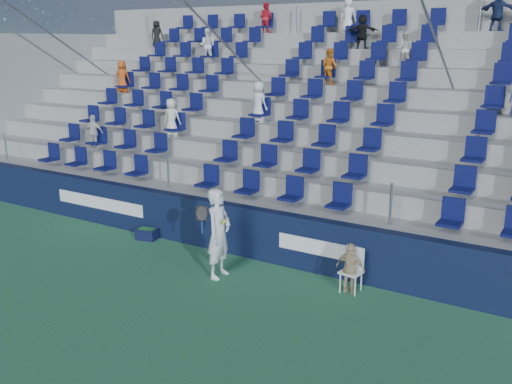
% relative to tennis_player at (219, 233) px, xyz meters
% --- Properties ---
extents(ground, '(70.00, 70.00, 0.00)m').
position_rel_tennis_player_xyz_m(ground, '(0.11, -1.79, -0.98)').
color(ground, '#30724A').
rests_on(ground, ground).
extents(sponsor_wall, '(24.00, 0.32, 1.20)m').
position_rel_tennis_player_xyz_m(sponsor_wall, '(0.11, 1.36, -0.38)').
color(sponsor_wall, '#0E1735').
rests_on(sponsor_wall, ground).
extents(grandstand, '(24.00, 8.17, 6.63)m').
position_rel_tennis_player_xyz_m(grandstand, '(0.11, 6.46, 1.16)').
color(grandstand, '#999A95').
rests_on(grandstand, ground).
extents(tennis_player, '(0.69, 0.75, 1.95)m').
position_rel_tennis_player_xyz_m(tennis_player, '(0.00, 0.00, 0.00)').
color(tennis_player, silver).
rests_on(tennis_player, ground).
extents(line_judge_chair, '(0.45, 0.46, 0.91)m').
position_rel_tennis_player_xyz_m(line_judge_chair, '(2.72, 0.86, -0.46)').
color(line_judge_chair, white).
rests_on(line_judge_chair, ground).
extents(line_judge, '(0.62, 0.27, 1.05)m').
position_rel_tennis_player_xyz_m(line_judge, '(2.72, 0.71, -0.45)').
color(line_judge, tan).
rests_on(line_judge, ground).
extents(ball_bin, '(0.57, 0.44, 0.29)m').
position_rel_tennis_player_xyz_m(ball_bin, '(-2.96, 0.96, -0.82)').
color(ball_bin, black).
rests_on(ball_bin, ground).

